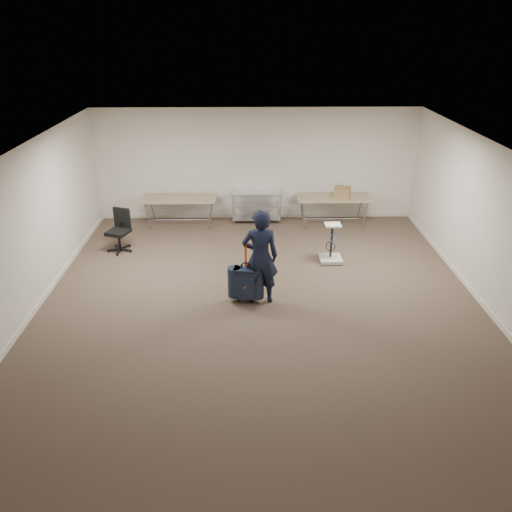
{
  "coord_description": "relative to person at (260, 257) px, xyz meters",
  "views": [
    {
      "loc": [
        -0.24,
        -7.75,
        4.67
      ],
      "look_at": [
        -0.08,
        0.3,
        0.86
      ],
      "focal_mm": 35.0,
      "sensor_mm": 36.0,
      "label": 1
    }
  ],
  "objects": [
    {
      "name": "person",
      "position": [
        0.0,
        0.0,
        0.0
      ],
      "size": [
        0.67,
        0.46,
        1.77
      ],
      "primitive_type": "imported",
      "rotation": [
        0.0,
        0.0,
        3.2
      ],
      "color": "black",
      "rests_on": "ground"
    },
    {
      "name": "office_chair",
      "position": [
        -3.06,
        2.3,
        -0.6
      ],
      "size": [
        0.57,
        0.58,
        0.94
      ],
      "color": "black",
      "rests_on": "ground"
    },
    {
      "name": "folding_table_left",
      "position": [
        -1.89,
        3.75,
        -0.21
      ],
      "size": [
        1.8,
        0.75,
        0.73
      ],
      "color": "#99835D",
      "rests_on": "ground"
    },
    {
      "name": "equipment_cart",
      "position": [
        1.55,
        1.62,
        -0.66
      ],
      "size": [
        0.47,
        0.47,
        0.85
      ],
      "color": "beige",
      "rests_on": "ground"
    },
    {
      "name": "suitcase",
      "position": [
        -0.26,
        -0.04,
        -0.49
      ],
      "size": [
        0.45,
        0.3,
        1.15
      ],
      "color": "#161F33",
      "rests_on": "ground"
    },
    {
      "name": "ground",
      "position": [
        0.01,
        -0.2,
        -0.89
      ],
      "size": [
        9.0,
        9.0,
        0.0
      ],
      "primitive_type": "plane",
      "color": "#3E3126",
      "rests_on": "ground"
    },
    {
      "name": "folding_table_right",
      "position": [
        1.91,
        3.75,
        -0.21
      ],
      "size": [
        1.8,
        0.75,
        0.73
      ],
      "color": "#99835D",
      "rests_on": "ground"
    },
    {
      "name": "room_shell",
      "position": [
        0.01,
        1.19,
        -0.84
      ],
      "size": [
        8.0,
        9.0,
        9.0
      ],
      "color": "silver",
      "rests_on": "ground"
    },
    {
      "name": "cardboard_box",
      "position": [
        2.1,
        3.66,
        -0.01
      ],
      "size": [
        0.45,
        0.39,
        0.28
      ],
      "primitive_type": "cube",
      "rotation": [
        0.0,
        0.0,
        -0.32
      ],
      "color": "#A17A4A",
      "rests_on": "folding_table_right"
    },
    {
      "name": "wire_shelf",
      "position": [
        0.01,
        4.0,
        -0.45
      ],
      "size": [
        1.22,
        0.47,
        0.8
      ],
      "color": "silver",
      "rests_on": "ground"
    }
  ]
}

